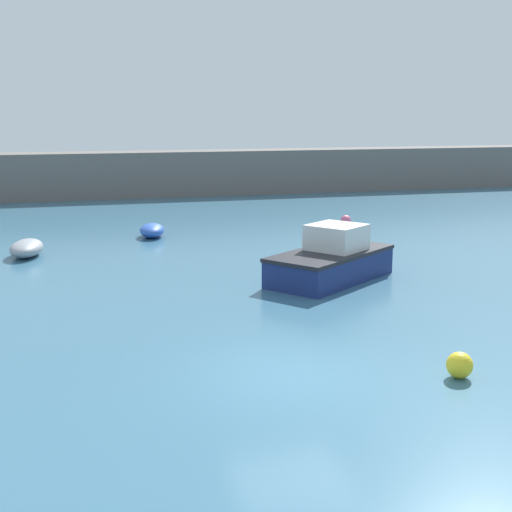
{
  "coord_description": "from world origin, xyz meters",
  "views": [
    {
      "loc": [
        -4.44,
        -13.41,
        5.42
      ],
      "look_at": [
        1.44,
        7.93,
        0.86
      ],
      "focal_mm": 50.0,
      "sensor_mm": 36.0,
      "label": 1
    }
  ],
  "objects": [
    {
      "name": "ground_plane",
      "position": [
        0.0,
        0.0,
        -0.1
      ],
      "size": [
        120.0,
        120.0,
        0.2
      ],
      "primitive_type": "cube",
      "color": "#38667F"
    },
    {
      "name": "harbor_breakwater",
      "position": [
        0.0,
        32.1,
        1.41
      ],
      "size": [
        58.98,
        2.69,
        2.82
      ],
      "primitive_type": "cube",
      "color": "#66605B",
      "rests_on": "ground_plane"
    },
    {
      "name": "cabin_cruiser_white",
      "position": [
        3.88,
        7.61,
        0.65
      ],
      "size": [
        4.98,
        4.44,
        1.78
      ],
      "rotation": [
        0.0,
        0.0,
        3.77
      ],
      "color": "navy",
      "rests_on": "ground_plane"
    },
    {
      "name": "dinghy_near_pier",
      "position": [
        -0.71,
        17.1,
        0.29
      ],
      "size": [
        1.36,
        2.02,
        0.59
      ],
      "rotation": [
        0.0,
        0.0,
        1.39
      ],
      "color": "#2D56B7",
      "rests_on": "ground_plane"
    },
    {
      "name": "fishing_dinghy_green",
      "position": [
        -5.79,
        14.19,
        0.32
      ],
      "size": [
        1.53,
        2.44,
        0.63
      ],
      "rotation": [
        0.0,
        0.0,
        4.54
      ],
      "color": "gray",
      "rests_on": "ground_plane"
    },
    {
      "name": "mooring_buoy_pink",
      "position": [
        8.59,
        17.78,
        0.25
      ],
      "size": [
        0.5,
        0.5,
        0.5
      ],
      "primitive_type": "sphere",
      "color": "#EA668C",
      "rests_on": "ground_plane"
    },
    {
      "name": "mooring_buoy_yellow",
      "position": [
        3.28,
        -1.16,
        0.28
      ],
      "size": [
        0.55,
        0.55,
        0.55
      ],
      "primitive_type": "sphere",
      "color": "yellow",
      "rests_on": "ground_plane"
    }
  ]
}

